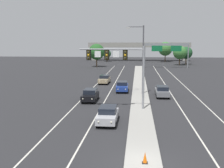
# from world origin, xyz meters

# --- Properties ---
(ground_plane) EXTENTS (260.00, 260.00, 0.00)m
(ground_plane) POSITION_xyz_m (0.00, 0.00, 0.00)
(ground_plane) COLOR #28282B
(median_island) EXTENTS (2.40, 110.00, 0.15)m
(median_island) POSITION_xyz_m (0.00, 18.00, 0.07)
(median_island) COLOR #9E9B93
(median_island) RESTS_ON ground
(lane_stripe_oncoming_center) EXTENTS (0.14, 100.00, 0.01)m
(lane_stripe_oncoming_center) POSITION_xyz_m (-4.70, 25.00, 0.00)
(lane_stripe_oncoming_center) COLOR silver
(lane_stripe_oncoming_center) RESTS_ON ground
(lane_stripe_receding_center) EXTENTS (0.14, 100.00, 0.01)m
(lane_stripe_receding_center) POSITION_xyz_m (4.70, 25.00, 0.00)
(lane_stripe_receding_center) COLOR silver
(lane_stripe_receding_center) RESTS_ON ground
(edge_stripe_left) EXTENTS (0.14, 100.00, 0.01)m
(edge_stripe_left) POSITION_xyz_m (-8.00, 25.00, 0.00)
(edge_stripe_left) COLOR silver
(edge_stripe_left) RESTS_ON ground
(edge_stripe_right) EXTENTS (0.14, 100.00, 0.01)m
(edge_stripe_right) POSITION_xyz_m (8.00, 25.00, 0.00)
(edge_stripe_right) COLOR silver
(edge_stripe_right) RESTS_ON ground
(overhead_signal_mast) EXTENTS (7.42, 0.44, 7.20)m
(overhead_signal_mast) POSITION_xyz_m (-2.36, 14.34, 5.50)
(overhead_signal_mast) COLOR gray
(overhead_signal_mast) RESTS_ON median_island
(street_lamp_median) EXTENTS (2.58, 0.28, 10.00)m
(street_lamp_median) POSITION_xyz_m (0.13, 23.86, 5.79)
(street_lamp_median) COLOR #4C4C51
(street_lamp_median) RESTS_ON median_island
(car_oncoming_silver) EXTENTS (1.84, 4.48, 1.58)m
(car_oncoming_silver) POSITION_xyz_m (-3.24, 8.88, 0.82)
(car_oncoming_silver) COLOR #B7B7BC
(car_oncoming_silver) RESTS_ON ground
(car_oncoming_black) EXTENTS (1.84, 4.48, 1.58)m
(car_oncoming_black) POSITION_xyz_m (-6.63, 18.73, 0.82)
(car_oncoming_black) COLOR black
(car_oncoming_black) RESTS_ON ground
(car_oncoming_blue) EXTENTS (1.92, 4.51, 1.58)m
(car_oncoming_blue) POSITION_xyz_m (-2.82, 26.32, 0.82)
(car_oncoming_blue) COLOR navy
(car_oncoming_blue) RESTS_ON ground
(car_oncoming_tan) EXTENTS (1.93, 4.51, 1.58)m
(car_oncoming_tan) POSITION_xyz_m (-6.65, 34.57, 0.82)
(car_oncoming_tan) COLOR tan
(car_oncoming_tan) RESTS_ON ground
(car_receding_grey) EXTENTS (1.83, 4.47, 1.58)m
(car_receding_grey) POSITION_xyz_m (3.12, 22.50, 0.82)
(car_receding_grey) COLOR slate
(car_receding_grey) RESTS_ON ground
(traffic_cone_median_nose) EXTENTS (0.36, 0.36, 0.74)m
(traffic_cone_median_nose) POSITION_xyz_m (0.11, -0.25, 0.51)
(traffic_cone_median_nose) COLOR black
(traffic_cone_median_nose) RESTS_ON median_island
(highway_sign_gantry) EXTENTS (13.28, 0.42, 7.50)m
(highway_sign_gantry) POSITION_xyz_m (8.20, 68.34, 6.16)
(highway_sign_gantry) COLOR gray
(highway_sign_gantry) RESTS_ON ground
(overpass_bridge) EXTENTS (42.40, 6.40, 7.65)m
(overpass_bridge) POSITION_xyz_m (0.00, 101.93, 5.78)
(overpass_bridge) COLOR gray
(overpass_bridge) RESTS_ON ground
(tree_far_right_c) EXTENTS (4.32, 4.32, 6.24)m
(tree_far_right_c) POSITION_xyz_m (16.59, 82.94, 4.08)
(tree_far_right_c) COLOR #4C3823
(tree_far_right_c) RESTS_ON ground
(tree_far_right_a) EXTENTS (5.47, 5.47, 7.92)m
(tree_far_right_a) POSITION_xyz_m (10.43, 94.66, 5.17)
(tree_far_right_a) COLOR #4C3823
(tree_far_right_a) RESTS_ON ground
(tree_far_left_a) EXTENTS (3.37, 3.37, 4.87)m
(tree_far_left_a) POSITION_xyz_m (-12.84, 94.43, 3.18)
(tree_far_left_a) COLOR #4C3823
(tree_far_left_a) RESTS_ON ground
(tree_far_right_b) EXTENTS (4.55, 4.55, 6.59)m
(tree_far_right_b) POSITION_xyz_m (13.77, 79.00, 4.30)
(tree_far_right_b) COLOR #4C3823
(tree_far_right_b) RESTS_ON ground
(tree_far_left_c) EXTENTS (5.03, 5.03, 7.28)m
(tree_far_left_c) POSITION_xyz_m (-13.39, 70.06, 4.75)
(tree_far_left_c) COLOR #4C3823
(tree_far_left_c) RESTS_ON ground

